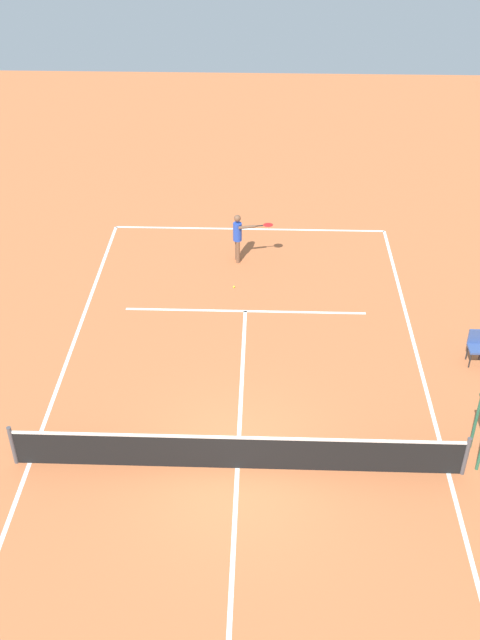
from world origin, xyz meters
TOP-DOWN VIEW (x-y plane):
  - ground_plane at (0.00, 0.00)m, footprint 60.00×60.00m
  - court_lines at (0.00, 0.00)m, footprint 9.55×23.07m
  - tennis_net at (0.00, 0.00)m, footprint 10.15×0.10m
  - player_serving at (0.29, -9.25)m, footprint 1.30×0.45m
  - tennis_ball at (0.39, -7.60)m, footprint 0.07×0.07m
  - courtside_chair_mid at (-6.18, -4.11)m, footprint 0.44×0.46m

SIDE VIEW (x-z plane):
  - ground_plane at x=0.00m, z-range 0.00..0.00m
  - court_lines at x=0.00m, z-range 0.00..0.01m
  - tennis_ball at x=0.39m, z-range 0.00..0.07m
  - tennis_net at x=0.00m, z-range -0.04..1.03m
  - courtside_chair_mid at x=-6.18m, z-range 0.06..1.01m
  - player_serving at x=0.29m, z-range 0.16..1.82m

